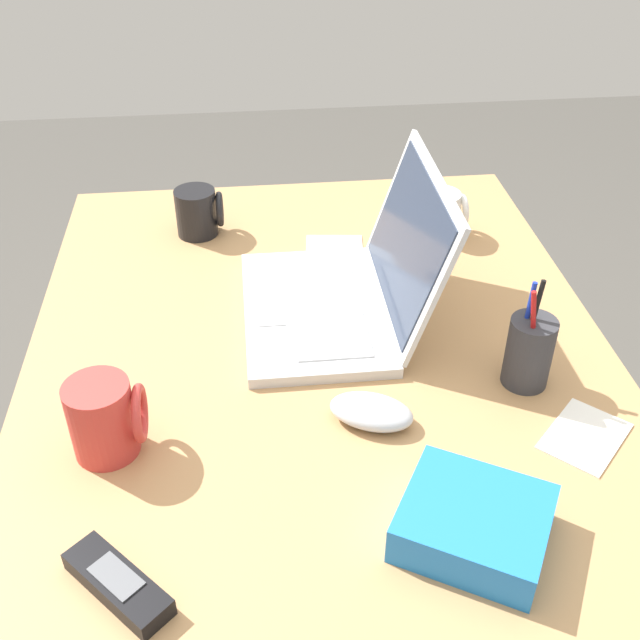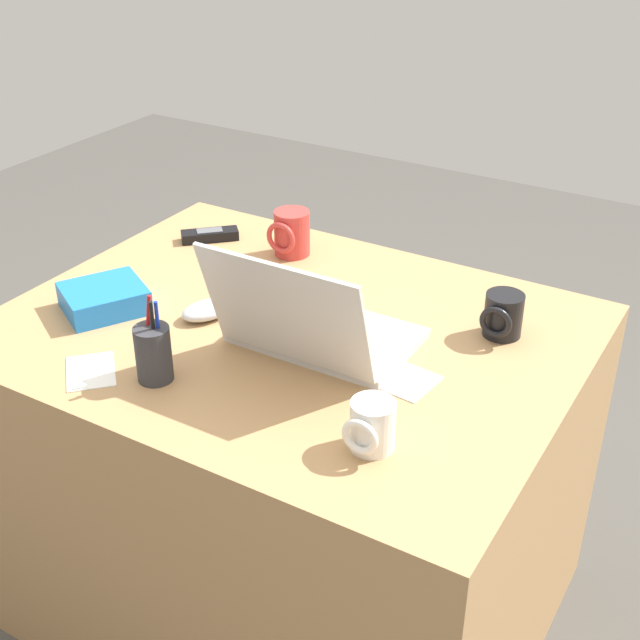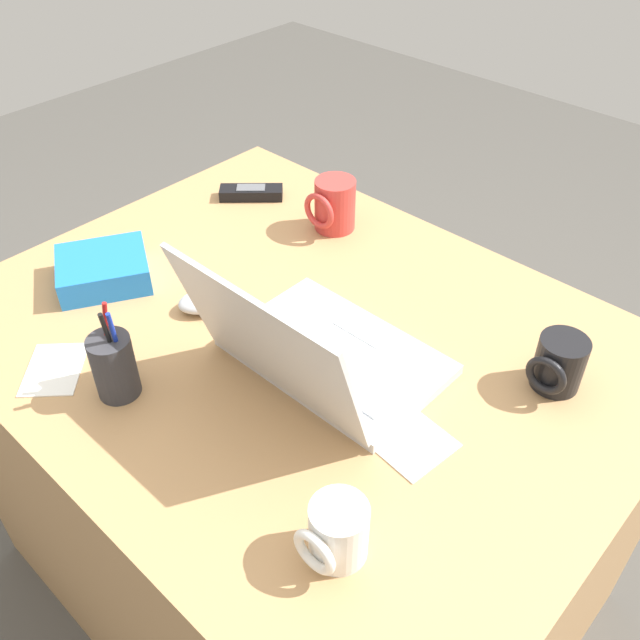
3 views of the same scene
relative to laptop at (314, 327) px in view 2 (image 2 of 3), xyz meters
name	(u,v)px [view 2 (image 2 of 3)]	position (x,y,z in m)	size (l,w,h in m)	color
ground_plane	(294,594)	(0.09, -0.05, -0.80)	(6.00, 6.00, 0.00)	#4C4944
desk	(292,473)	(0.09, -0.05, -0.43)	(1.14, 0.88, 0.75)	tan
laptop	(314,327)	(0.00, 0.00, 0.00)	(0.34, 0.30, 0.24)	silver
computer_mouse	(208,310)	(0.25, 0.00, -0.03)	(0.07, 0.11, 0.03)	silver
coffee_mug_white	(291,233)	(0.27, -0.34, 0.00)	(0.08, 0.10, 0.11)	#C63833
coffee_mug_tall	(371,426)	(-0.23, 0.21, -0.01)	(0.07, 0.09, 0.09)	white
coffee_mug_spare	(503,315)	(-0.29, -0.24, -0.01)	(0.08, 0.09, 0.09)	black
cordless_phone	(210,235)	(0.48, -0.31, -0.04)	(0.13, 0.13, 0.03)	black
pen_holder	(153,353)	(0.19, 0.23, 0.00)	(0.07, 0.07, 0.17)	#333338
snack_bag	(104,298)	(0.46, 0.09, -0.02)	(0.14, 0.16, 0.05)	blue
paper_note_near_laptop	(91,371)	(0.31, 0.28, -0.05)	(0.12, 0.09, 0.00)	white
paper_note_left	(406,381)	(-0.20, 0.01, -0.05)	(0.10, 0.10, 0.00)	white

